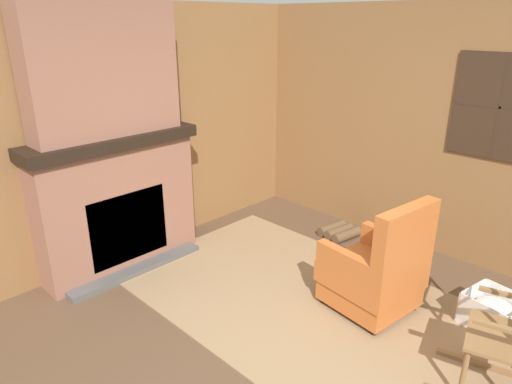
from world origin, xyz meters
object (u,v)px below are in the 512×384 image
Objects in this scene: laundry_basket at (494,312)px; oil_lamp_vase at (80,128)px; decorative_plate_on_mantel at (113,118)px; storage_case at (146,122)px; firewood_stack at (339,232)px; armchair at (376,273)px.

oil_lamp_vase is at bearing -149.58° from laundry_basket.
decorative_plate_on_mantel is at bearing 93.40° from oil_lamp_vase.
storage_case is (0.00, 0.68, -0.05)m from oil_lamp_vase.
firewood_stack is 0.89× the size of laundry_basket.
oil_lamp_vase reaches higher than firewood_stack.
storage_case is (-3.11, -1.15, 1.27)m from laundry_basket.
laundry_basket is 2.33× the size of storage_case.
storage_case is at bearing 89.99° from oil_lamp_vase.
armchair is 2.88m from oil_lamp_vase.
oil_lamp_vase is 1.01× the size of decorative_plate_on_mantel.
storage_case is (-1.25, -1.67, 1.36)m from firewood_stack.
decorative_plate_on_mantel is at bearing -122.36° from firewood_stack.
oil_lamp_vase reaches higher than storage_case.
laundry_basket is at bearing 25.45° from decorative_plate_on_mantel.
storage_case reaches higher than armchair.
laundry_basket is 3.85m from oil_lamp_vase.
laundry_basket reaches higher than firewood_stack.
laundry_basket is at bearing -15.43° from firewood_stack.
decorative_plate_on_mantel is at bearing -154.55° from laundry_basket.
armchair is at bearing -43.56° from firewood_stack.
firewood_stack is 2.49m from storage_case.
decorative_plate_on_mantel is (-2.31, -1.01, 1.13)m from armchair.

